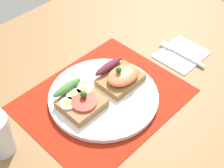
% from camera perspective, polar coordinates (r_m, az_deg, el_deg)
% --- Properties ---
extents(ground_plane, '(1.20, 0.90, 0.03)m').
position_cam_1_polar(ground_plane, '(0.81, -1.48, -3.37)').
color(ground_plane, olive).
extents(placemat, '(0.38, 0.31, 0.00)m').
position_cam_1_polar(placemat, '(0.80, -1.50, -2.54)').
color(placemat, maroon).
rests_on(placemat, ground_plane).
extents(plate, '(0.27, 0.27, 0.01)m').
position_cam_1_polar(plate, '(0.79, -1.51, -2.18)').
color(plate, white).
rests_on(plate, placemat).
extents(sandwich_egg_tomato, '(0.09, 0.10, 0.04)m').
position_cam_1_polar(sandwich_egg_tomato, '(0.76, -5.70, -2.87)').
color(sandwich_egg_tomato, '#9B6E44').
rests_on(sandwich_egg_tomato, plate).
extents(sandwich_salmon, '(0.11, 0.09, 0.05)m').
position_cam_1_polar(sandwich_salmon, '(0.81, 1.45, 1.36)').
color(sandwich_salmon, olive).
rests_on(sandwich_salmon, plate).
extents(napkin, '(0.13, 0.11, 0.01)m').
position_cam_1_polar(napkin, '(0.94, 12.01, 5.14)').
color(napkin, white).
rests_on(napkin, ground_plane).
extents(fork, '(0.02, 0.14, 0.00)m').
position_cam_1_polar(fork, '(0.93, 11.81, 5.27)').
color(fork, '#B7B7BC').
rests_on(fork, napkin).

